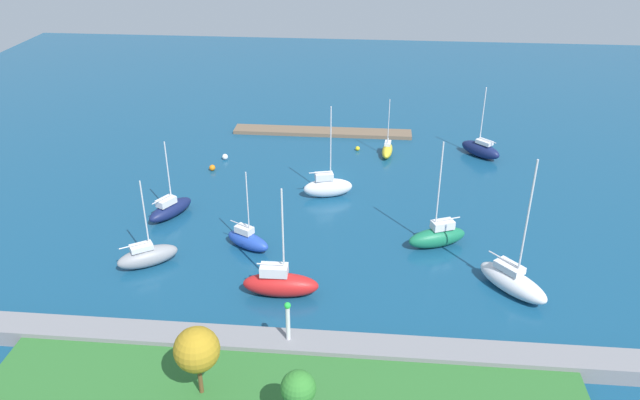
{
  "coord_description": "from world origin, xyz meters",
  "views": [
    {
      "loc": [
        -5.97,
        74.71,
        35.62
      ],
      "look_at": [
        0.0,
        9.53,
        1.5
      ],
      "focal_mm": 34.81,
      "sensor_mm": 36.0,
      "label": 1
    }
  ],
  "objects": [
    {
      "name": "water",
      "position": [
        0.0,
        0.0,
        0.0
      ],
      "size": [
        160.0,
        160.0,
        0.0
      ],
      "primitive_type": "plane",
      "color": "navy",
      "rests_on": "ground"
    },
    {
      "name": "pier_dock",
      "position": [
        1.95,
        -15.86,
        0.28
      ],
      "size": [
        27.69,
        3.19,
        0.56
      ],
      "primitive_type": "cube",
      "color": "brown",
      "rests_on": "ground"
    },
    {
      "name": "breakwater",
      "position": [
        0.0,
        34.72,
        0.75
      ],
      "size": [
        72.52,
        2.79,
        1.5
      ],
      "primitive_type": "cube",
      "color": "gray",
      "rests_on": "ground"
    },
    {
      "name": "shoreline_park",
      "position": [
        0.0,
        40.14,
        0.54
      ],
      "size": [
        45.93,
        13.94,
        1.09
      ],
      "primitive_type": "cube",
      "color": "#2D6B2D",
      "rests_on": "ground"
    },
    {
      "name": "harbor_beacon",
      "position": [
        0.33,
        34.72,
        3.65
      ],
      "size": [
        0.56,
        0.56,
        3.73
      ],
      "color": "silver",
      "rests_on": "breakwater"
    },
    {
      "name": "park_tree_east",
      "position": [
        6.12,
        40.83,
        5.19
      ],
      "size": [
        3.41,
        3.41,
        5.83
      ],
      "color": "brown",
      "rests_on": "shoreline_park"
    },
    {
      "name": "park_tree_center",
      "position": [
        -1.62,
        43.45,
        4.7
      ],
      "size": [
        2.47,
        2.47,
        4.88
      ],
      "color": "brown",
      "rests_on": "shoreline_park"
    },
    {
      "name": "sailboat_navy_lone_south",
      "position": [
        17.44,
        12.46,
        1.04
      ],
      "size": [
        4.94,
        6.56,
        9.38
      ],
      "rotation": [
        0.0,
        0.0,
        4.2
      ],
      "color": "#141E4C",
      "rests_on": "water"
    },
    {
      "name": "sailboat_white_outer_mooring",
      "position": [
        -19.9,
        24.11,
        1.25
      ],
      "size": [
        6.95,
        7.44,
        14.12
      ],
      "rotation": [
        0.0,
        0.0,
        2.29
      ],
      "color": "white",
      "rests_on": "water"
    },
    {
      "name": "sailboat_green_by_breakwater",
      "position": [
        -13.37,
        16.24,
        1.23
      ],
      "size": [
        6.96,
        4.55,
        12.21
      ],
      "rotation": [
        0.0,
        0.0,
        0.39
      ],
      "color": "#19724C",
      "rests_on": "water"
    },
    {
      "name": "sailboat_gray_far_north",
      "position": [
        16.59,
        22.82,
        1.13
      ],
      "size": [
        6.41,
        5.27,
        9.61
      ],
      "rotation": [
        0.0,
        0.0,
        3.73
      ],
      "color": "gray",
      "rests_on": "water"
    },
    {
      "name": "sailboat_yellow_inner_mooring",
      "position": [
        -8.1,
        -8.06,
        0.87
      ],
      "size": [
        1.87,
        4.86,
        8.5
      ],
      "rotation": [
        0.0,
        0.0,
        1.48
      ],
      "color": "yellow",
      "rests_on": "water"
    },
    {
      "name": "sailboat_red_west_end",
      "position": [
        2.25,
        26.63,
        1.33
      ],
      "size": [
        7.31,
        2.54,
        11.39
      ],
      "rotation": [
        0.0,
        0.0,
        3.16
      ],
      "color": "red",
      "rests_on": "water"
    },
    {
      "name": "sailboat_blue_off_beacon",
      "position": [
        6.99,
        18.56,
        1.03
      ],
      "size": [
        5.63,
        4.26,
        9.14
      ],
      "rotation": [
        0.0,
        0.0,
        2.63
      ],
      "color": "#2347B2",
      "rests_on": "water"
    },
    {
      "name": "sailboat_navy_east_end",
      "position": [
        -21.38,
        -8.89,
        1.16
      ],
      "size": [
        5.97,
        5.85,
        10.19
      ],
      "rotation": [
        0.0,
        0.0,
        5.52
      ],
      "color": "#141E4C",
      "rests_on": "water"
    },
    {
      "name": "sailboat_white_center_basin",
      "position": [
        -0.6,
        5.57,
        1.35
      ],
      "size": [
        6.47,
        3.53,
        11.81
      ],
      "rotation": [
        0.0,
        0.0,
        3.4
      ],
      "color": "white",
      "rests_on": "water"
    },
    {
      "name": "mooring_buoy_yellow",
      "position": [
        -3.8,
        -9.5,
        0.33
      ],
      "size": [
        0.66,
        0.66,
        0.66
      ],
      "primitive_type": "sphere",
      "color": "yellow",
      "rests_on": "water"
    },
    {
      "name": "mooring_buoy_orange",
      "position": [
        15.73,
        -0.7,
        0.42
      ],
      "size": [
        0.83,
        0.83,
        0.83
      ],
      "primitive_type": "sphere",
      "color": "orange",
      "rests_on": "water"
    },
    {
      "name": "mooring_buoy_white",
      "position": [
        14.84,
        -4.53,
        0.41
      ],
      "size": [
        0.82,
        0.82,
        0.82
      ],
      "primitive_type": "sphere",
      "color": "white",
      "rests_on": "water"
    }
  ]
}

